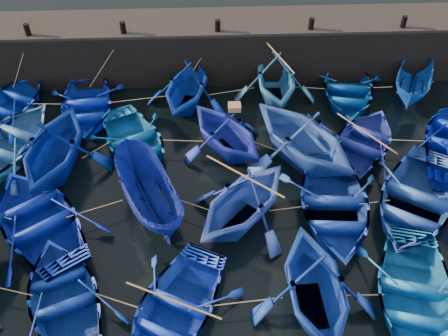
{
  "coord_description": "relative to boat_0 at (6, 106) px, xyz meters",
  "views": [
    {
      "loc": [
        -0.54,
        -9.65,
        13.48
      ],
      "look_at": [
        0.0,
        3.2,
        0.7
      ],
      "focal_mm": 40.0,
      "sensor_mm": 36.0,
      "label": 1
    }
  ],
  "objects": [
    {
      "name": "ground",
      "position": [
        9.04,
        -7.56,
        -0.49
      ],
      "size": [
        120.0,
        120.0,
        0.0
      ],
      "primitive_type": "plane",
      "color": "black",
      "rests_on": "ground"
    },
    {
      "name": "quay_wall",
      "position": [
        9.04,
        2.94,
        0.76
      ],
      "size": [
        26.0,
        2.5,
        2.5
      ],
      "primitive_type": "cube",
      "color": "black",
      "rests_on": "ground"
    },
    {
      "name": "quay_top",
      "position": [
        9.04,
        2.94,
        2.07
      ],
      "size": [
        26.0,
        2.5,
        0.12
      ],
      "primitive_type": "cube",
      "color": "black",
      "rests_on": "quay_wall"
    },
    {
      "name": "bollard_0",
      "position": [
        1.04,
        2.04,
        2.38
      ],
      "size": [
        0.24,
        0.24,
        0.5
      ],
      "primitive_type": "cylinder",
      "color": "black",
      "rests_on": "quay_top"
    },
    {
      "name": "bollard_1",
      "position": [
        5.04,
        2.04,
        2.38
      ],
      "size": [
        0.24,
        0.24,
        0.5
      ],
      "primitive_type": "cylinder",
      "color": "black",
      "rests_on": "quay_top"
    },
    {
      "name": "bollard_2",
      "position": [
        9.04,
        2.04,
        2.38
      ],
      "size": [
        0.24,
        0.24,
        0.5
      ],
      "primitive_type": "cylinder",
      "color": "black",
      "rests_on": "quay_top"
    },
    {
      "name": "bollard_3",
      "position": [
        13.04,
        2.04,
        2.38
      ],
      "size": [
        0.24,
        0.24,
        0.5
      ],
      "primitive_type": "cylinder",
      "color": "black",
      "rests_on": "quay_top"
    },
    {
      "name": "bollard_4",
      "position": [
        17.04,
        2.04,
        2.38
      ],
      "size": [
        0.24,
        0.24,
        0.5
      ],
      "primitive_type": "cylinder",
      "color": "black",
      "rests_on": "quay_top"
    },
    {
      "name": "boat_0",
      "position": [
        0.0,
        0.0,
        0.0
      ],
      "size": [
        5.16,
        5.72,
        0.97
      ],
      "primitive_type": "imported",
      "rotation": [
        0.0,
        0.0,
        2.65
      ],
      "color": "navy",
      "rests_on": "ground"
    },
    {
      "name": "boat_1",
      "position": [
        3.36,
        -0.09,
        -0.01
      ],
      "size": [
        3.81,
        4.96,
        0.96
      ],
      "primitive_type": "imported",
      "rotation": [
        0.0,
        0.0,
        0.12
      ],
      "color": "#0825B3",
      "rests_on": "ground"
    },
    {
      "name": "boat_2",
      "position": [
        7.65,
        0.3,
        0.57
      ],
      "size": [
        4.42,
        4.8,
        2.11
      ],
      "primitive_type": "imported",
      "rotation": [
        0.0,
        0.0,
        -0.28
      ],
      "color": "#082DA0",
      "rests_on": "ground"
    },
    {
      "name": "boat_3",
      "position": [
        11.49,
        0.73,
        0.61
      ],
      "size": [
        3.6,
        4.17,
        2.19
      ],
      "primitive_type": "imported",
      "rotation": [
        0.0,
        0.0,
        -0.0
      ],
      "color": "#2D78C5",
      "rests_on": "ground"
    },
    {
      "name": "boat_4",
      "position": [
        14.69,
        0.52,
        -0.01
      ],
      "size": [
        4.06,
        5.12,
        0.96
      ],
      "primitive_type": "imported",
      "rotation": [
        0.0,
        0.0,
        -0.18
      ],
      "color": "navy",
      "rests_on": "ground"
    },
    {
      "name": "boat_5",
      "position": [
        17.58,
        0.55,
        0.28
      ],
      "size": [
        2.97,
        4.21,
        1.53
      ],
      "primitive_type": "imported",
      "rotation": [
        0.0,
        0.0,
        -0.42
      ],
      "color": "#0C45AD",
      "rests_on": "ground"
    },
    {
      "name": "boat_6",
      "position": [
        0.63,
        -2.59,
        0.06
      ],
      "size": [
        5.64,
        6.35,
        1.09
      ],
      "primitive_type": "imported",
      "rotation": [
        0.0,
        0.0,
        2.7
      ],
      "color": "#285F98",
      "rests_on": "ground"
    },
    {
      "name": "boat_7",
      "position": [
        2.85,
        -3.47,
        0.73
      ],
      "size": [
        4.59,
        5.13,
        2.43
      ],
      "primitive_type": "imported",
      "rotation": [
        0.0,
        0.0,
        3.0
      ],
      "color": "navy",
      "rests_on": "ground"
    },
    {
      "name": "boat_8",
      "position": [
        5.61,
        -2.54,
        -0.02
      ],
      "size": [
        4.8,
        5.4,
        0.93
      ],
      "primitive_type": "imported",
      "rotation": [
        0.0,
        0.0,
        0.45
      ],
      "color": "#095A9F",
      "rests_on": "ground"
    },
    {
      "name": "boat_9",
      "position": [
        9.2,
        -2.7,
        0.56
      ],
      "size": [
        5.06,
        5.2,
        2.08
      ],
      "primitive_type": "imported",
      "rotation": [
        0.0,
        0.0,
        3.75
      ],
      "color": "#1525A1",
      "rests_on": "ground"
    },
    {
      "name": "boat_10",
      "position": [
        12.04,
        -3.36,
        0.8
      ],
      "size": [
        6.3,
        6.46,
        2.58
      ],
      "primitive_type": "imported",
      "rotation": [
        0.0,
        0.0,
        3.77
      ],
      "color": "#2750AF",
      "rests_on": "ground"
    },
    {
      "name": "boat_11",
      "position": [
        14.59,
        -2.91,
        -0.03
      ],
      "size": [
        5.04,
        5.36,
        0.91
      ],
      "primitive_type": "imported",
      "rotation": [
        0.0,
        0.0,
        2.54
      ],
      "color": "navy",
      "rests_on": "ground"
    },
    {
      "name": "boat_14",
      "position": [
        2.76,
        -6.33,
        0.05
      ],
      "size": [
        5.92,
        6.31,
        1.06
      ],
      "primitive_type": "imported",
      "rotation": [
        0.0,
        0.0,
        3.74
      ],
      "color": "#071D93",
      "rests_on": "ground"
    },
    {
      "name": "boat_15",
      "position": [
        6.39,
        -5.63,
        0.35
      ],
      "size": [
        3.26,
        4.64,
        1.68
      ],
      "primitive_type": "imported",
      "rotation": [
        0.0,
        0.0,
        3.56
      ],
      "color": "navy",
      "rests_on": "ground"
    },
    {
      "name": "boat_16",
      "position": [
        9.6,
        -6.33,
        0.64
      ],
      "size": [
        5.61,
        5.65,
        2.25
      ],
      "primitive_type": "imported",
      "rotation": [
        0.0,
        0.0,
        -0.74
      ],
      "color": "blue",
      "rests_on": "ground"
    },
    {
      "name": "boat_17",
      "position": [
        12.74,
        -6.17,
        0.04
      ],
      "size": [
        3.95,
        5.28,
        1.04
      ],
      "primitive_type": "imported",
      "rotation": [
        0.0,
        0.0,
        -0.07
      ],
      "color": "#1537A1",
      "rests_on": "ground"
    },
    {
      "name": "boat_18",
      "position": [
        15.62,
        -6.03,
        0.07
      ],
      "size": [
        6.06,
        6.55,
        1.11
      ],
      "primitive_type": "imported",
      "rotation": [
        0.0,
        0.0,
        -0.55
      ],
      "color": "#214A9B",
      "rests_on": "ground"
    },
    {
      "name": "boat_21",
      "position": [
        4.12,
        -9.27,
        -0.03
      ],
      "size": [
        4.56,
        5.24,
        0.91
      ],
      "primitive_type": "imported",
      "rotation": [
        0.0,
        0.0,
        3.53
      ],
      "color": "navy",
      "rests_on": "ground"
    },
    {
      "name": "boat_22",
      "position": [
        7.37,
        -9.84,
        -0.02
      ],
      "size": [
        4.87,
        5.45,
        0.93
      ],
      "primitive_type": "imported",
      "rotation": [
        0.0,
        0.0,
        -0.46
      ],
      "color": "#1133CB",
      "rests_on": "ground"
    },
    {
      "name": "boat_23",
      "position": [
        11.43,
        -9.64,
        0.64
      ],
      "size": [
        3.95,
        4.5,
        2.25
      ],
      "primitive_type": "imported",
      "rotation": [
        0.0,
        0.0,
        0.06
      ],
      "color": "#0F3398",
      "rests_on": "ground"
    },
    {
      "name": "boat_24",
      "position": [
        14.42,
        -9.67,
        0.01
      ],
      "size": [
        4.52,
        5.51,
        1.0
      ],
      "primitive_type": "imported",
      "rotation": [
        0.0,
        0.0,
        -0.25
      ],
      "color": "blue",
      "rests_on": "ground"
    },
    {
      "name": "wooden_crate",
      "position": [
        9.5,
        -2.7,
        1.7
      ],
      "size": [
        0.46,
        0.42,
        0.21
      ],
      "primitive_type": "cube",
      "color": "olive",
      "rests_on": "boat_9"
    },
    {
      "name": "mooring_ropes",
      "position": [
        8.92,
        -2.54,
        0.39
      ],
      "size": [
        17.62,
        11.82,
        2.1
      ],
      "color": "tan",
      "rests_on": "ground"
    },
    {
      "name": "loose_oars",
      "position": [
        10.76,
        -4.59,
        1.11
      ],
      "size": [
        9.48,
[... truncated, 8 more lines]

